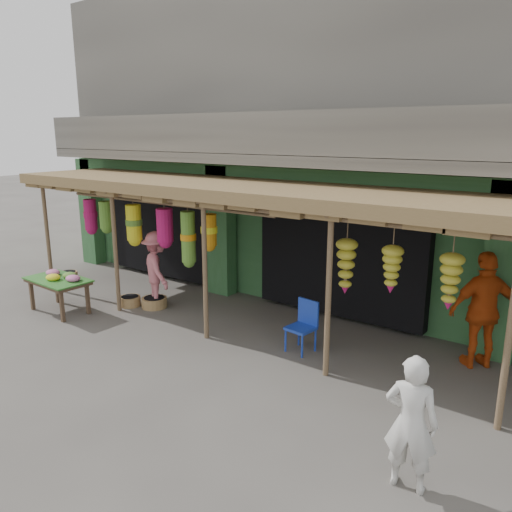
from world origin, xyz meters
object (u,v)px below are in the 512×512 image
Objects in this scene: person_front at (411,423)px; person_shopper at (157,270)px; flower_table at (59,281)px; blue_chair at (304,323)px; person_vendor at (484,310)px.

person_shopper is at bearing -28.51° from person_front.
person_front is at bearing -5.04° from flower_table.
blue_chair is 3.58m from person_front.
blue_chair is at bearing 16.91° from flower_table.
blue_chair is 2.91m from person_vendor.
flower_table is at bearing -14.93° from person_front.
flower_table is 1.61× the size of blue_chair.
person_shopper is at bearing -173.67° from blue_chair.
person_shopper reaches higher than blue_chair.
blue_chair is 0.59× the size of person_front.
blue_chair is 3.75m from person_shopper.
person_vendor is at bearing 31.32° from blue_chair.
person_vendor is (7.79, 2.52, 0.27)m from flower_table.
person_vendor reaches higher than flower_table.
flower_table is 0.95× the size of person_front.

